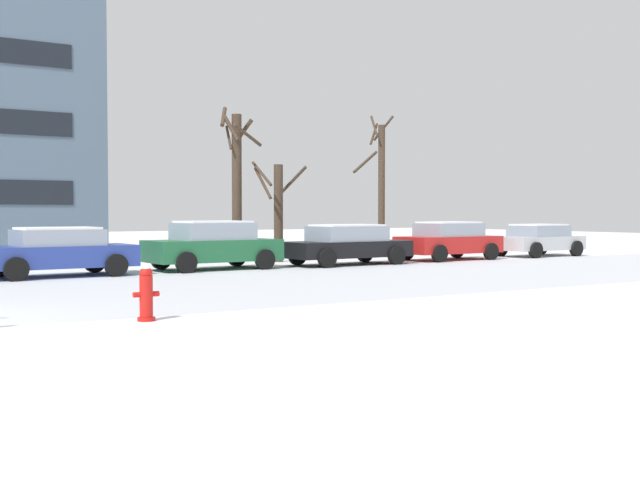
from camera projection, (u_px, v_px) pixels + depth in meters
name	position (u px, v px, depth m)	size (l,w,h in m)	color
fire_hydrant	(146.00, 293.00, 13.12)	(0.44, 0.30, 0.94)	red
parked_car_blue	(58.00, 251.00, 22.19)	(4.24, 2.22, 1.39)	#283D93
parked_car_green	(213.00, 245.00, 25.00)	(4.26, 2.24, 1.55)	#1E6038
parked_car_black	(347.00, 244.00, 27.25)	(4.59, 2.17, 1.40)	black
parked_car_red	(449.00, 240.00, 30.08)	(4.17, 2.20, 1.46)	red
parked_car_silver	(539.00, 240.00, 32.64)	(3.94, 2.18, 1.33)	silver
tree_far_right	(237.00, 180.00, 28.73)	(1.52, 1.54, 5.71)	#423326
tree_far_left	(278.00, 209.00, 28.87)	(1.77, 1.73, 3.69)	#423326
tree_far_mid	(380.00, 184.00, 33.19)	(1.76, 1.42, 5.92)	#423326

